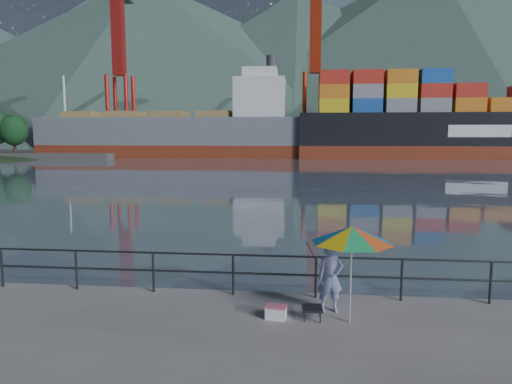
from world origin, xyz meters
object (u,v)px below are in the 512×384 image
bulk_carrier (185,133)px  container_ship (479,123)px  beach_umbrella (352,235)px  fisherman (330,277)px  cooler_bag (276,313)px

bulk_carrier → container_ship: container_ship is taller
container_ship → bulk_carrier: bearing=179.6°
bulk_carrier → beach_umbrella: bearing=-73.0°
fisherman → container_ship: 79.80m
bulk_carrier → container_ship: 52.51m
fisherman → container_ship: (29.97, 73.79, 5.06)m
fisherman → cooler_bag: fisherman is taller
cooler_bag → bulk_carrier: 77.72m
container_ship → beach_umbrella: bearing=-111.7°
beach_umbrella → container_ship: size_ratio=0.04×
fisherman → beach_umbrella: bearing=-66.2°
cooler_bag → bulk_carrier: bearing=113.4°
beach_umbrella → container_ship: container_ship is taller
fisherman → bulk_carrier: size_ratio=0.03×
cooler_bag → bulk_carrier: (-21.34, 74.62, 4.02)m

